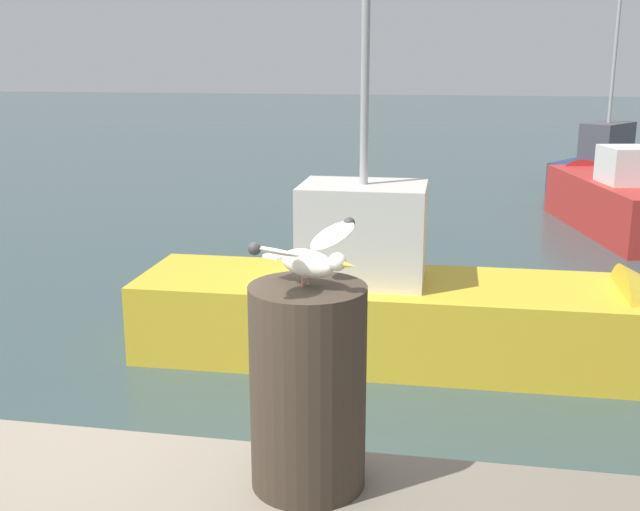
% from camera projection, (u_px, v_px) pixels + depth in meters
% --- Properties ---
extents(mooring_post, '(0.43, 0.43, 0.77)m').
position_uv_depth(mooring_post, '(308.00, 387.00, 2.84)').
color(mooring_post, '#382D23').
rests_on(mooring_post, harbor_quay).
extents(seagull, '(0.38, 0.52, 0.21)m').
position_uv_depth(seagull, '(308.00, 256.00, 2.71)').
color(seagull, '#C67660').
rests_on(seagull, mooring_post).
extents(boat_yellow, '(5.90, 1.41, 3.77)m').
position_uv_depth(boat_yellow, '(447.00, 310.00, 7.56)').
color(boat_yellow, yellow).
rests_on(boat_yellow, ground_plane).
extents(boat_red, '(2.11, 4.84, 1.55)m').
position_uv_depth(boat_red, '(607.00, 198.00, 13.61)').
color(boat_red, '#B72D28').
rests_on(boat_red, ground_plane).
extents(boat_navy, '(3.48, 4.54, 4.79)m').
position_uv_depth(boat_navy, '(615.00, 162.00, 18.61)').
color(boat_navy, navy).
rests_on(boat_navy, ground_plane).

